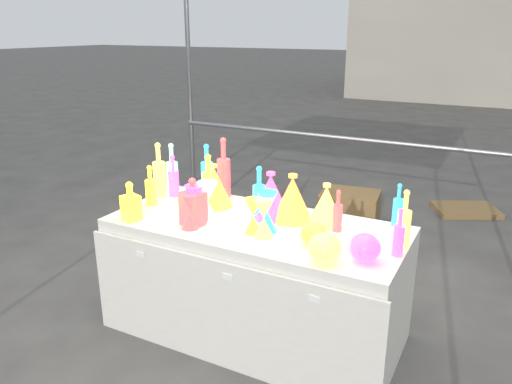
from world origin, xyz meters
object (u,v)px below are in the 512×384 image
at_px(cardboard_box_closed, 349,211).
at_px(hourglass_0, 190,212).
at_px(lampshade_0, 214,185).
at_px(bottle_0, 209,179).
at_px(decanter_0, 130,201).
at_px(globe_0, 314,236).
at_px(display_table, 255,279).

bearing_deg(cardboard_box_closed, hourglass_0, -105.88).
bearing_deg(lampshade_0, cardboard_box_closed, 90.28).
distance_m(bottle_0, lampshade_0, 0.07).
xyz_separation_m(cardboard_box_closed, decanter_0, (-0.72, -2.21, 0.68)).
bearing_deg(decanter_0, globe_0, 26.92).
distance_m(decanter_0, lampshade_0, 0.55).
bearing_deg(lampshade_0, bottle_0, 171.78).
distance_m(display_table, hourglass_0, 0.62).
xyz_separation_m(cardboard_box_closed, hourglass_0, (-0.33, -2.15, 0.66)).
distance_m(cardboard_box_closed, globe_0, 2.17).
bearing_deg(hourglass_0, display_table, 38.05).
xyz_separation_m(hourglass_0, globe_0, (0.74, 0.11, -0.05)).
bearing_deg(lampshade_0, globe_0, -6.34).
distance_m(bottle_0, globe_0, 0.94).
relative_size(globe_0, lampshade_0, 0.52).
bearing_deg(display_table, decanter_0, -157.09).
bearing_deg(bottle_0, display_table, -22.10).
xyz_separation_m(cardboard_box_closed, lampshade_0, (-0.41, -1.75, 0.70)).
relative_size(display_table, decanter_0, 7.45).
relative_size(cardboard_box_closed, globe_0, 3.66).
height_order(bottle_0, globe_0, bottle_0).
xyz_separation_m(bottle_0, hourglass_0, (0.14, -0.42, -0.07)).
height_order(hourglass_0, lampshade_0, lampshade_0).
relative_size(display_table, cardboard_box_closed, 3.42).
relative_size(hourglass_0, globe_0, 1.42).
bearing_deg(cardboard_box_closed, globe_0, -85.92).
bearing_deg(cardboard_box_closed, decanter_0, -115.36).
bearing_deg(bottle_0, globe_0, -19.83).
xyz_separation_m(display_table, bottle_0, (-0.45, 0.18, 0.55)).
bearing_deg(decanter_0, hourglass_0, 26.83).
bearing_deg(bottle_0, lampshade_0, -21.59).
relative_size(bottle_0, lampshade_0, 1.20).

